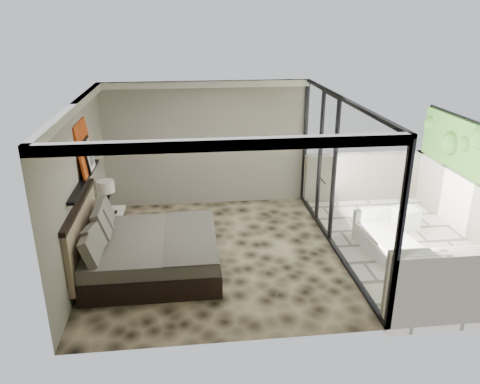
{
  "coord_description": "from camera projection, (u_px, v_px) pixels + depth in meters",
  "views": [
    {
      "loc": [
        -0.44,
        -7.63,
        4.14
      ],
      "look_at": [
        0.51,
        0.4,
        1.04
      ],
      "focal_mm": 35.0,
      "sensor_mm": 36.0,
      "label": 1
    }
  ],
  "objects": [
    {
      "name": "floor",
      "position": [
        215.0,
        254.0,
        8.6
      ],
      "size": [
        5.0,
        5.0,
        0.0
      ],
      "primitive_type": "plane",
      "color": "black",
      "rests_on": "ground"
    },
    {
      "name": "picture_ledge",
      "position": [
        85.0,
        180.0,
        7.92
      ],
      "size": [
        0.12,
        2.2,
        0.05
      ],
      "primitive_type": "cube",
      "color": "black",
      "rests_on": "left_wall"
    },
    {
      "name": "glass_wall",
      "position": [
        339.0,
        177.0,
        8.35
      ],
      "size": [
        0.08,
        5.0,
        2.8
      ],
      "primitive_type": "cube",
      "color": "white",
      "rests_on": "floor"
    },
    {
      "name": "left_wall",
      "position": [
        81.0,
        187.0,
        7.86
      ],
      "size": [
        0.02,
        5.0,
        2.8
      ],
      "primitive_type": "cube",
      "color": "gray",
      "rests_on": "floor"
    },
    {
      "name": "bed",
      "position": [
        146.0,
        251.0,
        7.93
      ],
      "size": [
        2.26,
        2.18,
        1.25
      ],
      "color": "black",
      "rests_on": "floor"
    },
    {
      "name": "nightstand",
      "position": [
        111.0,
        222.0,
        9.23
      ],
      "size": [
        0.68,
        0.68,
        0.55
      ],
      "primitive_type": "cube",
      "rotation": [
        0.0,
        0.0,
        -0.28
      ],
      "color": "black",
      "rests_on": "floor"
    },
    {
      "name": "table_lamp",
      "position": [
        106.0,
        192.0,
        9.04
      ],
      "size": [
        0.34,
        0.34,
        0.61
      ],
      "color": "black",
      "rests_on": "nightstand"
    },
    {
      "name": "abstract_canvas",
      "position": [
        84.0,
        147.0,
        8.05
      ],
      "size": [
        0.13,
        0.9,
        0.9
      ],
      "primitive_type": "cube",
      "rotation": [
        0.0,
        -0.1,
        0.0
      ],
      "color": "red",
      "rests_on": "picture_ledge"
    },
    {
      "name": "terrace_slab",
      "position": [
        409.0,
        245.0,
        9.04
      ],
      "size": [
        3.0,
        5.0,
        0.12
      ],
      "primitive_type": "cube",
      "color": "#BBB1A0",
      "rests_on": "ground"
    },
    {
      "name": "parapet_far",
      "position": [
        480.0,
        213.0,
        8.96
      ],
      "size": [
        0.3,
        5.0,
        1.1
      ],
      "primitive_type": "cube",
      "color": "beige",
      "rests_on": "terrace_slab"
    },
    {
      "name": "ottoman",
      "position": [
        405.0,
        218.0,
        9.53
      ],
      "size": [
        0.58,
        0.58,
        0.45
      ],
      "primitive_type": "cube",
      "rotation": [
        0.0,
        0.0,
        0.37
      ],
      "color": "white",
      "rests_on": "terrace_slab"
    },
    {
      "name": "framed_print",
      "position": [
        89.0,
        155.0,
        8.15
      ],
      "size": [
        0.11,
        0.5,
        0.6
      ],
      "primitive_type": "cube",
      "rotation": [
        0.0,
        -0.14,
        0.0
      ],
      "color": "black",
      "rests_on": "picture_ledge"
    },
    {
      "name": "ceiling",
      "position": [
        212.0,
        102.0,
        7.6
      ],
      "size": [
        4.5,
        5.0,
        0.02
      ],
      "primitive_type": "cube",
      "color": "silver",
      "rests_on": "back_wall"
    },
    {
      "name": "lounger",
      "position": [
        388.0,
        243.0,
        8.6
      ],
      "size": [
        0.92,
        1.6,
        0.59
      ],
      "rotation": [
        0.0,
        0.0,
        0.11
      ],
      "color": "silver",
      "rests_on": "terrace_slab"
    },
    {
      "name": "back_wall",
      "position": [
        206.0,
        145.0,
        10.41
      ],
      "size": [
        4.5,
        0.02,
        2.8
      ],
      "primitive_type": "cube",
      "color": "gray",
      "rests_on": "floor"
    }
  ]
}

